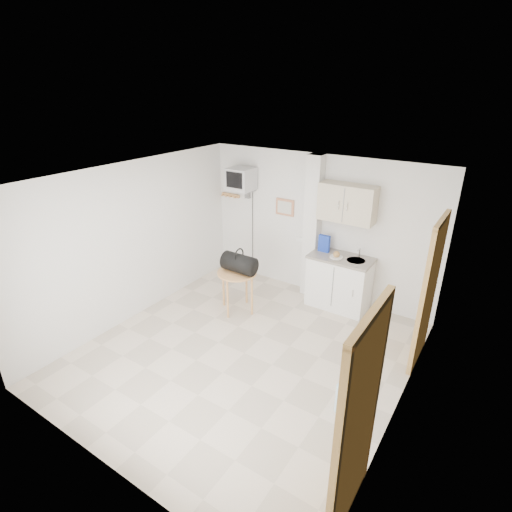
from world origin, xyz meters
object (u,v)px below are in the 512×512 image
Objects in this scene: duffel_bag at (239,263)px; water_bottle at (341,399)px; round_table at (237,277)px; crt_television at (241,180)px.

water_bottle is at bearing -26.67° from duffel_bag.
water_bottle is (2.34, -1.19, -0.44)m from round_table.
duffel_bag reaches higher than round_table.
duffel_bag is 1.40× the size of water_bottle.
crt_television is 1.68m from duffel_bag.
round_table is 1.26× the size of duffel_bag.
crt_television is at bearing 142.71° from water_bottle.
water_bottle is (3.01, -2.29, -1.75)m from crt_television.
crt_television is at bearing 124.08° from duffel_bag.
duffel_bag is (0.04, 0.02, 0.25)m from round_table.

